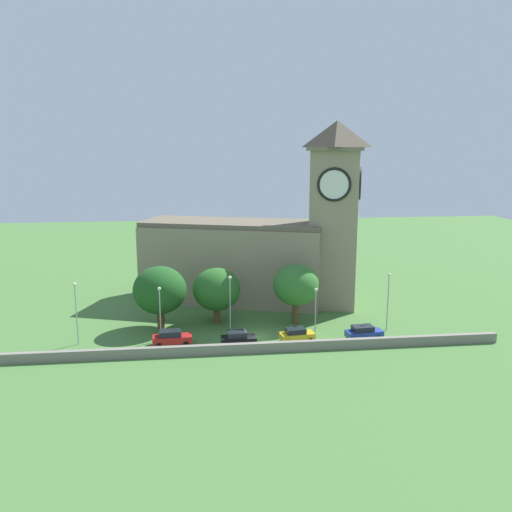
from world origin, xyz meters
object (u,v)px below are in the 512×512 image
car_yellow (297,335)px  car_blue (364,332)px  streetlamp_west_end (76,304)px  streetlamp_east_end (388,293)px  streetlamp_central (230,297)px  streetlamp_east_mid (316,302)px  tree_churchyard (160,290)px  church (260,249)px  car_red (172,338)px  streetlamp_west_mid (160,305)px  tree_riverside_east (217,289)px  car_black (238,339)px  tree_by_tower (296,285)px

car_yellow → car_blue: (8.46, -0.15, 0.01)m
streetlamp_west_end → streetlamp_east_end: bearing=0.7°
streetlamp_central → streetlamp_east_mid: streetlamp_central is taller
car_blue → tree_churchyard: 26.70m
church → car_red: (-12.95, -17.55, -7.41)m
streetlamp_west_mid → streetlamp_east_end: bearing=0.6°
car_yellow → streetlamp_east_mid: (2.93, 2.67, 3.24)m
tree_riverside_east → car_yellow: bearing=-41.7°
streetlamp_west_end → streetlamp_east_end: (39.02, 0.47, -0.02)m
streetlamp_west_end → car_yellow: bearing=-4.8°
car_yellow → streetlamp_east_end: bearing=12.3°
streetlamp_west_mid → tree_riverside_east: 9.35m
car_yellow → streetlamp_east_mid: size_ratio=0.72×
car_yellow → tree_riverside_east: tree_riverside_east is taller
streetlamp_east_end → streetlamp_west_mid: bearing=-179.4°
streetlamp_west_end → tree_churchyard: (9.64, 4.84, 0.09)m
car_red → tree_churchyard: (-1.66, 6.44, 4.25)m
car_black → streetlamp_east_mid: (10.21, 3.37, 3.17)m
church → streetlamp_east_mid: (5.20, -15.53, -4.22)m
car_black → streetlamp_east_mid: size_ratio=0.70×
church → tree_riverside_east: size_ratio=4.50×
streetlamp_central → tree_churchyard: tree_churchyard is taller
church → car_black: church is taller
car_yellow → streetlamp_east_end: size_ratio=0.57×
church → car_yellow: church is taller
car_red → tree_churchyard: size_ratio=0.57×
streetlamp_west_mid → streetlamp_east_mid: 19.56m
streetlamp_east_mid → tree_by_tower: size_ratio=0.73×
tree_churchyard → streetlamp_east_mid: bearing=-12.6°
car_black → tree_churchyard: bearing=140.9°
car_black → streetlamp_central: (-0.69, 3.48, 4.23)m
streetlamp_west_end → streetlamp_west_mid: (9.89, 0.17, -0.52)m
car_blue → tree_churchyard: bearing=164.0°
car_red → streetlamp_east_end: (27.72, 2.07, 4.14)m
church → car_blue: (10.73, -18.35, -7.45)m
streetlamp_east_end → tree_riverside_east: (-21.91, 5.65, -0.37)m
streetlamp_west_mid → car_black: bearing=-18.5°
streetlamp_central → streetlamp_east_end: 20.48m
car_yellow → tree_by_tower: (1.14, 6.70, 4.53)m
car_blue → tree_riverside_east: bearing=154.5°
tree_riverside_east → streetlamp_west_end: bearing=-160.3°
streetlamp_east_mid → streetlamp_east_end: (9.58, 0.05, 0.96)m
car_black → streetlamp_west_end: streetlamp_west_end is taller
car_blue → tree_by_tower: size_ratio=0.57×
car_red → car_yellow: bearing=-2.4°
car_blue → streetlamp_east_end: bearing=35.4°
car_blue → car_red: bearing=178.1°
car_red → streetlamp_central: bearing=16.4°
streetlamp_east_mid → tree_riverside_east: 13.60m
tree_riverside_east → tree_by_tower: bearing=-9.0°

